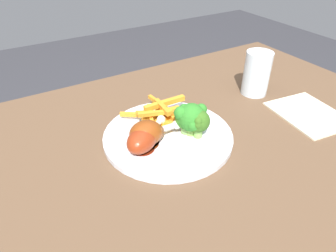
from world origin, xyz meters
TOP-DOWN VIEW (x-y plane):
  - dining_table at (0.00, 0.00)m, footprint 1.19×0.75m
  - dinner_plate at (0.02, -0.02)m, footprint 0.27×0.27m
  - broccoli_floret_front at (-0.02, -0.01)m, footprint 0.05×0.05m
  - broccoli_floret_middle at (-0.03, 0.02)m, footprint 0.05×0.05m
  - broccoli_floret_back at (-0.03, 0.00)m, footprint 0.07×0.06m
  - carrot_fries_pile at (-0.00, -0.07)m, footprint 0.15×0.15m
  - chicken_drumstick_near at (0.06, -0.02)m, footprint 0.12×0.05m
  - chicken_drumstick_far at (0.08, -0.01)m, footprint 0.13×0.10m
  - chicken_drumstick_extra at (0.07, -0.02)m, footprint 0.12×0.06m
  - water_glass at (-0.29, -0.08)m, footprint 0.07×0.07m
  - napkin at (-0.32, 0.07)m, footprint 0.16×0.19m

SIDE VIEW (x-z plane):
  - dining_table at x=0.00m, z-range 0.26..0.98m
  - napkin at x=-0.32m, z-range 0.72..0.72m
  - dinner_plate at x=0.02m, z-range 0.72..0.73m
  - carrot_fries_pile at x=0.00m, z-range 0.73..0.77m
  - chicken_drumstick_near at x=0.06m, z-range 0.73..0.77m
  - chicken_drumstick_far at x=0.08m, z-range 0.73..0.78m
  - chicken_drumstick_extra at x=0.07m, z-range 0.73..0.78m
  - broccoli_floret_front at x=-0.02m, z-range 0.74..0.80m
  - broccoli_floret_middle at x=-0.03m, z-range 0.74..0.80m
  - broccoli_floret_back at x=-0.03m, z-range 0.74..0.81m
  - water_glass at x=-0.29m, z-range 0.72..0.83m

